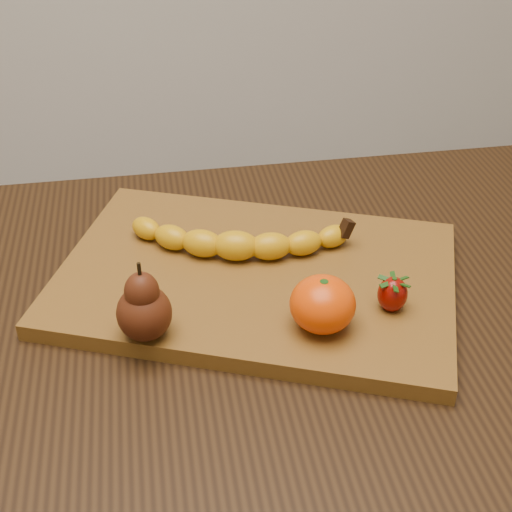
{
  "coord_description": "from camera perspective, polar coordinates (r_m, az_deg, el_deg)",
  "views": [
    {
      "loc": [
        -0.11,
        -0.6,
        1.26
      ],
      "look_at": [
        -0.0,
        0.05,
        0.8
      ],
      "focal_mm": 50.0,
      "sensor_mm": 36.0,
      "label": 1
    }
  ],
  "objects": [
    {
      "name": "table",
      "position": [
        0.86,
        0.71,
        -9.61
      ],
      "size": [
        1.0,
        0.7,
        0.76
      ],
      "color": "black",
      "rests_on": "ground"
    },
    {
      "name": "cutting_board",
      "position": [
        0.83,
        0.0,
        -1.7
      ],
      "size": [
        0.53,
        0.45,
        0.02
      ],
      "primitive_type": "cube",
      "rotation": [
        0.0,
        0.0,
        -0.38
      ],
      "color": "brown",
      "rests_on": "table"
    },
    {
      "name": "banana",
      "position": [
        0.83,
        -1.63,
        0.83
      ],
      "size": [
        0.24,
        0.11,
        0.04
      ],
      "primitive_type": null,
      "rotation": [
        0.0,
        0.0,
        -0.25
      ],
      "color": "#E0A50A",
      "rests_on": "cutting_board"
    },
    {
      "name": "pear",
      "position": [
        0.72,
        -9.04,
        -3.55
      ],
      "size": [
        0.07,
        0.07,
        0.09
      ],
      "primitive_type": null,
      "rotation": [
        0.0,
        0.0,
        0.41
      ],
      "color": "#4D1F0C",
      "rests_on": "cutting_board"
    },
    {
      "name": "mandarin",
      "position": [
        0.73,
        5.35,
        -3.86
      ],
      "size": [
        0.07,
        0.07,
        0.06
      ],
      "primitive_type": "ellipsoid",
      "rotation": [
        0.0,
        0.0,
        0.05
      ],
      "color": "#F34402",
      "rests_on": "cutting_board"
    },
    {
      "name": "strawberry",
      "position": [
        0.77,
        10.87,
        -2.93
      ],
      "size": [
        0.04,
        0.04,
        0.04
      ],
      "primitive_type": null,
      "rotation": [
        0.0,
        0.0,
        0.32
      ],
      "color": "#7D0A03",
      "rests_on": "cutting_board"
    }
  ]
}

